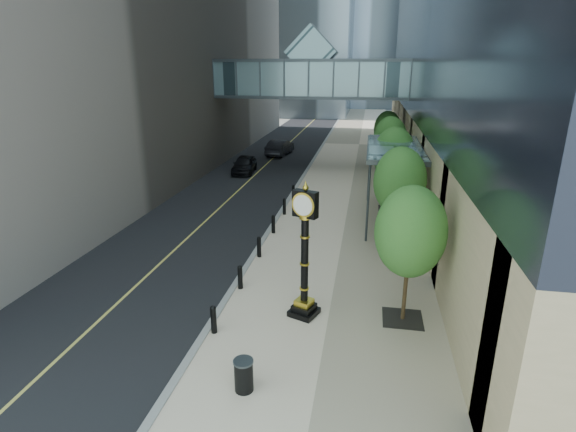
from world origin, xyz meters
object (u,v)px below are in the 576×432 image
at_px(trash_bin, 244,376).
at_px(pedestrian, 396,245).
at_px(street_clock, 305,261).
at_px(car_near, 244,164).
at_px(car_far, 280,147).

xyz_separation_m(trash_bin, pedestrian, (4.48, 9.52, 0.37)).
bearing_deg(street_clock, trash_bin, -82.53).
xyz_separation_m(car_near, car_far, (1.42, 8.15, 0.06)).
relative_size(trash_bin, car_near, 0.22).
bearing_deg(trash_bin, street_clock, 75.89).
relative_size(street_clock, car_near, 1.17).
bearing_deg(pedestrian, car_far, -50.19).
relative_size(pedestrian, car_near, 0.39).
distance_m(street_clock, car_far, 30.52).
xyz_separation_m(pedestrian, car_far, (-10.19, 24.42, -0.09)).
distance_m(car_near, car_far, 8.27).
bearing_deg(car_near, street_clock, -73.76).
bearing_deg(car_far, street_clock, 109.94).
bearing_deg(pedestrian, trash_bin, 81.94).
relative_size(street_clock, car_far, 1.04).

